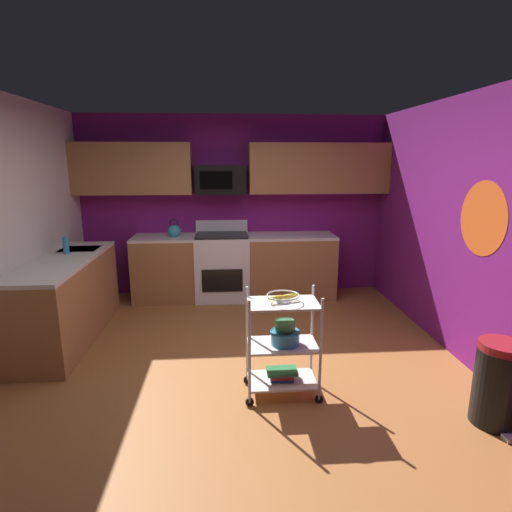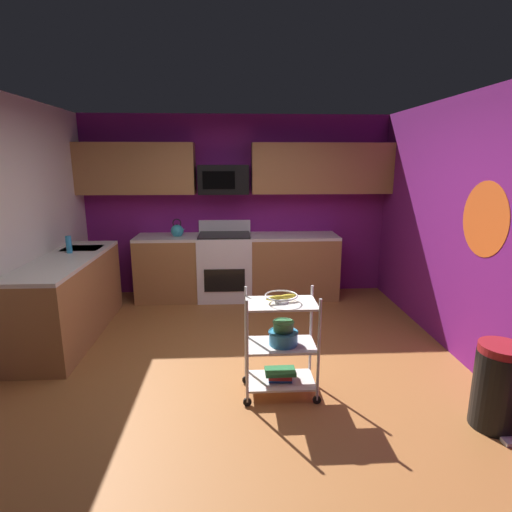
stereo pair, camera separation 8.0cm
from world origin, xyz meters
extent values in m
cube|color=#995B2D|center=(0.00, 0.00, -0.02)|extent=(4.40, 4.80, 0.04)
cube|color=#751970|center=(0.00, 2.43, 1.30)|extent=(4.52, 0.06, 2.60)
cube|color=#751970|center=(2.23, 0.00, 1.30)|extent=(0.06, 4.80, 2.60)
cylinder|color=#E5591E|center=(2.20, -0.11, 1.45)|extent=(0.00, 0.69, 0.69)
cube|color=#9E6B3D|center=(0.00, 2.10, 0.44)|extent=(2.87, 0.60, 0.88)
cube|color=silver|center=(0.00, 2.10, 0.90)|extent=(2.87, 0.60, 0.04)
cube|color=#9E6B3D|center=(-1.90, 0.83, 0.44)|extent=(0.60, 1.95, 0.88)
cube|color=silver|center=(-1.90, 0.83, 0.90)|extent=(0.60, 1.95, 0.04)
cube|color=#B7BABC|center=(-1.90, 1.35, 0.84)|extent=(0.44, 0.36, 0.16)
cube|color=white|center=(-0.18, 2.10, 0.46)|extent=(0.76, 0.64, 0.92)
cube|color=black|center=(-0.18, 1.78, 0.35)|extent=(0.56, 0.01, 0.32)
cube|color=white|center=(-0.18, 2.39, 1.01)|extent=(0.76, 0.06, 0.18)
cube|color=black|center=(-0.18, 2.10, 0.93)|extent=(0.72, 0.60, 0.02)
cube|color=#9E6B3D|center=(-1.39, 2.23, 1.85)|extent=(1.62, 0.33, 0.70)
cube|color=#9E6B3D|center=(1.21, 2.23, 1.85)|extent=(1.98, 0.33, 0.70)
cube|color=black|center=(-0.18, 2.21, 1.70)|extent=(0.70, 0.38, 0.40)
cube|color=black|center=(-0.24, 2.02, 1.70)|extent=(0.44, 0.01, 0.24)
cylinder|color=silver|center=(0.05, -0.65, 0.47)|extent=(0.02, 0.02, 0.88)
cylinder|color=black|center=(0.05, -0.65, 0.04)|extent=(0.07, 0.02, 0.07)
cylinder|color=silver|center=(0.62, -0.65, 0.47)|extent=(0.02, 0.02, 0.88)
cylinder|color=black|center=(0.62, -0.65, 0.04)|extent=(0.07, 0.02, 0.07)
cylinder|color=silver|center=(0.05, -0.30, 0.47)|extent=(0.02, 0.02, 0.88)
cylinder|color=black|center=(0.05, -0.30, 0.04)|extent=(0.07, 0.02, 0.07)
cylinder|color=silver|center=(0.62, -0.30, 0.47)|extent=(0.02, 0.02, 0.88)
cylinder|color=black|center=(0.62, -0.30, 0.04)|extent=(0.07, 0.02, 0.07)
cube|color=silver|center=(0.34, -0.48, 0.12)|extent=(0.58, 0.35, 0.02)
cube|color=silver|center=(0.34, -0.48, 0.45)|extent=(0.58, 0.35, 0.02)
cube|color=silver|center=(0.34, -0.48, 0.82)|extent=(0.58, 0.35, 0.02)
torus|color=silver|center=(0.34, -0.48, 0.89)|extent=(0.27, 0.27, 0.01)
cylinder|color=silver|center=(0.34, -0.48, 0.84)|extent=(0.12, 0.12, 0.02)
ellipsoid|color=yellow|center=(0.38, -0.46, 0.87)|extent=(0.17, 0.09, 0.04)
ellipsoid|color=yellow|center=(0.29, -0.49, 0.87)|extent=(0.17, 0.09, 0.04)
cylinder|color=#338CBF|center=(0.36, -0.48, 0.51)|extent=(0.24, 0.24, 0.11)
torus|color=#338CBF|center=(0.36, -0.48, 0.57)|extent=(0.25, 0.25, 0.01)
cylinder|color=#387F4C|center=(0.36, -0.46, 0.61)|extent=(0.17, 0.17, 0.08)
torus|color=#387F4C|center=(0.36, -0.46, 0.65)|extent=(0.18, 0.18, 0.01)
cube|color=#1E4C8C|center=(0.34, -0.48, 0.14)|extent=(0.21, 0.14, 0.02)
cube|color=#B22626|center=(0.34, -0.48, 0.17)|extent=(0.21, 0.15, 0.04)
cube|color=#26723F|center=(0.34, -0.48, 0.21)|extent=(0.26, 0.16, 0.03)
sphere|color=teal|center=(-0.85, 2.10, 0.99)|extent=(0.18, 0.18, 0.18)
sphere|color=black|center=(-0.85, 2.10, 1.08)|extent=(0.03, 0.03, 0.03)
cone|color=teal|center=(-0.77, 2.10, 1.01)|extent=(0.09, 0.04, 0.06)
torus|color=black|center=(-0.85, 2.10, 1.10)|extent=(0.12, 0.01, 0.12)
cylinder|color=#2D8CBF|center=(-1.95, 1.08, 1.02)|extent=(0.06, 0.06, 0.20)
cylinder|color=black|center=(1.90, -1.00, 0.30)|extent=(0.34, 0.34, 0.60)
cylinder|color=maroon|center=(1.90, -1.00, 0.63)|extent=(0.33, 0.33, 0.06)
cube|color=#B2B2B7|center=(1.90, -1.21, 0.01)|extent=(0.10, 0.08, 0.03)
camera|label=1|loc=(-0.12, -3.62, 1.97)|focal=28.63mm
camera|label=2|loc=(-0.04, -3.63, 1.97)|focal=28.63mm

